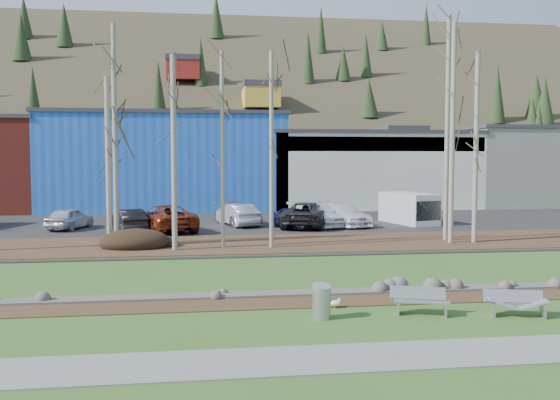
{
  "coord_description": "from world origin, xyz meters",
  "views": [
    {
      "loc": [
        -3.7,
        -16.96,
        4.57
      ],
      "look_at": [
        0.41,
        12.36,
        2.5
      ],
      "focal_mm": 40.0,
      "sensor_mm": 36.0,
      "label": 1
    }
  ],
  "objects": [
    {
      "name": "car_0",
      "position": [
        -11.18,
        22.32,
        0.8
      ],
      "size": [
        2.69,
        4.16,
        1.32
      ],
      "primitive_type": "imported",
      "rotation": [
        0.0,
        0.0,
        2.82
      ],
      "color": "silver",
      "rests_on": "parking_lot"
    },
    {
      "name": "car_3",
      "position": [
        -0.82,
        23.37,
        0.84
      ],
      "size": [
        3.23,
        5.19,
        1.4
      ],
      "primitive_type": "imported",
      "rotation": [
        0.0,
        0.0,
        0.28
      ],
      "color": "#929398",
      "rests_on": "parking_lot"
    },
    {
      "name": "parking_lot",
      "position": [
        0.0,
        25.0,
        0.07
      ],
      "size": [
        80.0,
        14.0,
        0.14
      ],
      "primitive_type": "cube",
      "color": "black",
      "rests_on": "ground"
    },
    {
      "name": "birch_3",
      "position": [
        -7.41,
        14.08,
        4.92
      ],
      "size": [
        0.24,
        0.24,
        9.54
      ],
      "color": "#A59E96",
      "rests_on": "far_bank"
    },
    {
      "name": "car_6",
      "position": [
        3.39,
        21.43,
        0.92
      ],
      "size": [
        4.28,
        6.15,
        1.56
      ],
      "primitive_type": "imported",
      "rotation": [
        0.0,
        0.0,
        2.81
      ],
      "color": "#262628",
      "rests_on": "parking_lot"
    },
    {
      "name": "car_5",
      "position": [
        -0.87,
        22.85,
        0.84
      ],
      "size": [
        2.7,
        4.51,
        1.4
      ],
      "primitive_type": "imported",
      "rotation": [
        0.0,
        0.0,
        3.45
      ],
      "color": "silver",
      "rests_on": "parking_lot"
    },
    {
      "name": "birch_8",
      "position": [
        10.7,
        13.34,
        5.03
      ],
      "size": [
        0.25,
        0.25,
        9.76
      ],
      "color": "#A59E96",
      "rests_on": "far_bank"
    },
    {
      "name": "car_4",
      "position": [
        2.51,
        20.82,
        0.79
      ],
      "size": [
        2.67,
        4.13,
        1.31
      ],
      "primitive_type": "imported",
      "rotation": [
        0.0,
        0.0,
        0.32
      ],
      "color": "#1E1546",
      "rests_on": "parking_lot"
    },
    {
      "name": "birch_2",
      "position": [
        -7.79,
        14.47,
        4.3
      ],
      "size": [
        0.27,
        0.27,
        8.3
      ],
      "color": "#A59E96",
      "rests_on": "far_bank"
    },
    {
      "name": "birch_7",
      "position": [
        9.41,
        13.33,
        5.76
      ],
      "size": [
        0.26,
        0.26,
        11.21
      ],
      "color": "#A59E96",
      "rests_on": "far_bank"
    },
    {
      "name": "birch_4",
      "position": [
        -4.57,
        12.82,
        4.73
      ],
      "size": [
        0.26,
        0.26,
        9.16
      ],
      "color": "#A59E96",
      "rests_on": "far_bank"
    },
    {
      "name": "birch_5",
      "position": [
        -2.27,
        13.27,
        4.87
      ],
      "size": [
        0.2,
        0.2,
        9.45
      ],
      "color": "#A59E96",
      "rests_on": "far_bank"
    },
    {
      "name": "far_bank_rocks",
      "position": [
        0.0,
        11.3,
        0.0
      ],
      "size": [
        80.0,
        0.8,
        0.46
      ],
      "primitive_type": null,
      "color": "#47423D",
      "rests_on": "ground"
    },
    {
      "name": "car_2",
      "position": [
        -5.34,
        20.5,
        0.92
      ],
      "size": [
        4.3,
        6.17,
        1.56
      ],
      "primitive_type": "imported",
      "rotation": [
        0.0,
        0.0,
        3.48
      ],
      "color": "maroon",
      "rests_on": "parking_lot"
    },
    {
      "name": "bench_intact",
      "position": [
        2.79,
        0.07,
        0.4
      ],
      "size": [
        1.66,
        0.97,
        0.8
      ],
      "rotation": [
        0.0,
        0.0,
        -0.34
      ],
      "color": "#A8AAAD",
      "rests_on": "ground"
    },
    {
      "name": "birch_9",
      "position": [
        9.54,
        14.29,
        6.02
      ],
      "size": [
        0.24,
        0.24,
        11.74
      ],
      "color": "#A59E96",
      "rests_on": "far_bank"
    },
    {
      "name": "river",
      "position": [
        0.0,
        7.2,
        0.0
      ],
      "size": [
        80.0,
        8.0,
        0.9
      ],
      "primitive_type": null,
      "color": "black",
      "rests_on": "ground"
    },
    {
      "name": "building_blue",
      "position": [
        -6.0,
        39.0,
        4.16
      ],
      "size": [
        20.4,
        12.24,
        8.3
      ],
      "color": "blue",
      "rests_on": "ground"
    },
    {
      "name": "footpath",
      "position": [
        0.0,
        -3.5,
        0.02
      ],
      "size": [
        80.0,
        2.0,
        0.04
      ],
      "primitive_type": "cube",
      "color": "slate",
      "rests_on": "ground"
    },
    {
      "name": "building_grey",
      "position": [
        28.0,
        39.0,
        3.66
      ],
      "size": [
        14.28,
        12.24,
        7.3
      ],
      "color": "slate",
      "rests_on": "ground"
    },
    {
      "name": "birch_1",
      "position": [
        -7.42,
        14.36,
        5.57
      ],
      "size": [
        0.22,
        0.22,
        10.84
      ],
      "color": "#A59E96",
      "rests_on": "far_bank"
    },
    {
      "name": "van_white",
      "position": [
        10.54,
        22.48,
        1.15
      ],
      "size": [
        2.92,
        4.92,
        2.02
      ],
      "rotation": [
        0.0,
        0.0,
        0.23
      ],
      "color": "white",
      "rests_on": "parking_lot"
    },
    {
      "name": "car_7",
      "position": [
        5.68,
        21.89,
        0.88
      ],
      "size": [
        3.7,
        5.49,
        1.48
      ],
      "primitive_type": "imported",
      "rotation": [
        0.0,
        0.0,
        0.35
      ],
      "color": "white",
      "rests_on": "parking_lot"
    },
    {
      "name": "ground",
      "position": [
        0.0,
        0.0,
        0.0
      ],
      "size": [
        200.0,
        200.0,
        0.0
      ],
      "primitive_type": "plane",
      "color": "#34571C",
      "rests_on": "ground"
    },
    {
      "name": "car_8",
      "position": [
        4.16,
        21.89,
        0.88
      ],
      "size": [
        3.7,
        5.49,
        1.48
      ],
      "primitive_type": "imported",
      "rotation": [
        0.0,
        0.0,
        0.35
      ],
      "color": "white",
      "rests_on": "parking_lot"
    },
    {
      "name": "litter_bin",
      "position": [
        -0.13,
        0.02,
        0.45
      ],
      "size": [
        0.67,
        0.67,
        0.89
      ],
      "primitive_type": "cylinder",
      "rotation": [
        0.0,
        0.0,
        0.39
      ],
      "color": "#A8AAAD",
      "rests_on": "ground"
    },
    {
      "name": "near_bank_rocks",
      "position": [
        0.0,
        3.1,
        0.0
      ],
      "size": [
        80.0,
        0.8,
        0.5
      ],
      "primitive_type": null,
      "color": "#47423D",
      "rests_on": "ground"
    },
    {
      "name": "dirt_strip",
      "position": [
        0.0,
        2.1,
        0.01
      ],
      "size": [
        80.0,
        1.8,
        0.03
      ],
      "primitive_type": "cube",
      "color": "#382616",
      "rests_on": "ground"
    },
    {
      "name": "birch_6",
      "position": [
        0.08,
        12.98,
        4.88
      ],
      "size": [
        0.21,
        0.21,
        9.46
      ],
      "color": "#A59E96",
      "rests_on": "far_bank"
    },
    {
      "name": "hillside",
      "position": [
        0.0,
        84.0,
        17.5
      ],
      "size": [
        160.0,
        72.0,
        35.0
      ],
      "primitive_type": null,
      "color": "#332E1F",
      "rests_on": "ground"
    },
    {
      "name": "bench_damaged",
      "position": [
        5.46,
        -0.48,
        0.37
      ],
      "size": [
        1.72,
        0.94,
        0.73
      ],
      "rotation": [
        0.0,
        0.0,
        -0.27
      ],
      "color": "#A8AAAD",
      "rests_on": "ground"
    },
    {
      "name": "seagull",
      "position": [
        0.55,
        1.17,
        0.15
      ],
      "size": [
        0.38,
        0.19,
        0.28
      ],
      "rotation": [
        0.0,
        0.0,
        0.35
      ],
      "color": "gold",
      "rests_on": "ground"
    },
    {
      "name": "far_bank",
      "position": [
        0.0,
        14.5,
        0.07
      ],
      "size": [
        80.0,
        7.0,
        0.15
      ],
      "primitive_type": "cube",
      "color": "#382616",
      "rests_on": "ground"
    },
    {
      "name": "building_white",
      "position": [
        12.0,
        38.98,
        3.41
      ],
      "size": [
        18.36,
        12.24,
        6.8
      ],
      "color": "beige",
      "rests_on": "ground"
    },
    {
      "name": "car_1",
      "position": [
        -7.45,
        20.5,
        0.81
      ],
      "size": [
        2.57,
        4.33,
        1.35
      ],
      "primitive_type": "imported",
      "rotation": [
        0.0,
        0.0,
        3.44
      ],
      "color": "black",
      "rests_on": "parking_lot"
    },
    {
      "name": "dirt_mound",
      "position": [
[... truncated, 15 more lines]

